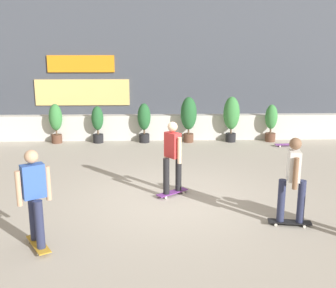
{
  "coord_description": "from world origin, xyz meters",
  "views": [
    {
      "loc": [
        -0.32,
        -8.44,
        3.29
      ],
      "look_at": [
        0.0,
        1.5,
        0.9
      ],
      "focal_mm": 43.32,
      "sensor_mm": 36.0,
      "label": 1
    }
  ],
  "objects_px": {
    "potted_plant_0": "(56,121)",
    "potted_plant_1": "(98,123)",
    "skateboard_near_camera": "(287,144)",
    "potted_plant_4": "(231,115)",
    "skater_far_left": "(34,195)",
    "potted_plant_5": "(271,121)",
    "skater_by_wall_right": "(172,155)",
    "skater_foreground": "(293,178)",
    "potted_plant_2": "(144,120)",
    "potted_plant_3": "(189,116)"
  },
  "relations": [
    {
      "from": "potted_plant_1",
      "to": "potted_plant_0",
      "type": "bearing_deg",
      "value": -180.0
    },
    {
      "from": "potted_plant_0",
      "to": "potted_plant_3",
      "type": "height_order",
      "value": "potted_plant_3"
    },
    {
      "from": "potted_plant_2",
      "to": "skateboard_near_camera",
      "type": "distance_m",
      "value": 4.96
    },
    {
      "from": "potted_plant_0",
      "to": "skater_far_left",
      "type": "relative_size",
      "value": 0.81
    },
    {
      "from": "potted_plant_1",
      "to": "potted_plant_5",
      "type": "height_order",
      "value": "potted_plant_5"
    },
    {
      "from": "potted_plant_3",
      "to": "skateboard_near_camera",
      "type": "relative_size",
      "value": 1.97
    },
    {
      "from": "potted_plant_4",
      "to": "potted_plant_5",
      "type": "distance_m",
      "value": 1.43
    },
    {
      "from": "potted_plant_2",
      "to": "skater_foreground",
      "type": "xyz_separation_m",
      "value": [
        2.92,
        -6.96,
        0.15
      ]
    },
    {
      "from": "skateboard_near_camera",
      "to": "potted_plant_0",
      "type": "bearing_deg",
      "value": 174.54
    },
    {
      "from": "potted_plant_4",
      "to": "skater_by_wall_right",
      "type": "relative_size",
      "value": 0.95
    },
    {
      "from": "potted_plant_1",
      "to": "skater_by_wall_right",
      "type": "relative_size",
      "value": 0.76
    },
    {
      "from": "potted_plant_4",
      "to": "skater_foreground",
      "type": "height_order",
      "value": "skater_foreground"
    },
    {
      "from": "skater_by_wall_right",
      "to": "skater_far_left",
      "type": "relative_size",
      "value": 1.0
    },
    {
      "from": "potted_plant_0",
      "to": "skateboard_near_camera",
      "type": "distance_m",
      "value": 7.99
    },
    {
      "from": "potted_plant_4",
      "to": "potted_plant_2",
      "type": "bearing_deg",
      "value": 180.0
    },
    {
      "from": "potted_plant_0",
      "to": "potted_plant_2",
      "type": "relative_size",
      "value": 1.0
    },
    {
      "from": "skater_foreground",
      "to": "potted_plant_4",
      "type": "bearing_deg",
      "value": 88.76
    },
    {
      "from": "potted_plant_4",
      "to": "potted_plant_5",
      "type": "bearing_deg",
      "value": -0.0
    },
    {
      "from": "potted_plant_5",
      "to": "skater_foreground",
      "type": "bearing_deg",
      "value": -102.71
    },
    {
      "from": "potted_plant_4",
      "to": "skater_far_left",
      "type": "relative_size",
      "value": 0.95
    },
    {
      "from": "potted_plant_0",
      "to": "skateboard_near_camera",
      "type": "xyz_separation_m",
      "value": [
        7.92,
        -0.76,
        -0.72
      ]
    },
    {
      "from": "potted_plant_1",
      "to": "potted_plant_4",
      "type": "relative_size",
      "value": 0.8
    },
    {
      "from": "potted_plant_3",
      "to": "skater_by_wall_right",
      "type": "bearing_deg",
      "value": -98.53
    },
    {
      "from": "potted_plant_5",
      "to": "skater_by_wall_right",
      "type": "height_order",
      "value": "skater_by_wall_right"
    },
    {
      "from": "potted_plant_1",
      "to": "skater_far_left",
      "type": "bearing_deg",
      "value": -89.74
    },
    {
      "from": "skater_far_left",
      "to": "potted_plant_4",
      "type": "bearing_deg",
      "value": 58.82
    },
    {
      "from": "potted_plant_0",
      "to": "potted_plant_5",
      "type": "xyz_separation_m",
      "value": [
        7.56,
        0.0,
        -0.05
      ]
    },
    {
      "from": "potted_plant_5",
      "to": "skater_far_left",
      "type": "distance_m",
      "value": 9.81
    },
    {
      "from": "potted_plant_4",
      "to": "skater_far_left",
      "type": "bearing_deg",
      "value": -121.18
    },
    {
      "from": "skater_by_wall_right",
      "to": "skateboard_near_camera",
      "type": "relative_size",
      "value": 2.09
    },
    {
      "from": "potted_plant_0",
      "to": "skater_by_wall_right",
      "type": "height_order",
      "value": "skater_by_wall_right"
    },
    {
      "from": "potted_plant_0",
      "to": "potted_plant_1",
      "type": "bearing_deg",
      "value": 0.0
    },
    {
      "from": "potted_plant_2",
      "to": "skater_by_wall_right",
      "type": "distance_m",
      "value": 5.35
    },
    {
      "from": "potted_plant_4",
      "to": "skater_by_wall_right",
      "type": "distance_m",
      "value": 5.77
    },
    {
      "from": "potted_plant_2",
      "to": "potted_plant_4",
      "type": "bearing_deg",
      "value": 0.0
    },
    {
      "from": "potted_plant_0",
      "to": "potted_plant_1",
      "type": "height_order",
      "value": "potted_plant_0"
    },
    {
      "from": "potted_plant_2",
      "to": "skater_by_wall_right",
      "type": "height_order",
      "value": "skater_by_wall_right"
    },
    {
      "from": "skateboard_near_camera",
      "to": "potted_plant_4",
      "type": "bearing_deg",
      "value": 156.98
    },
    {
      "from": "potted_plant_4",
      "to": "skateboard_near_camera",
      "type": "height_order",
      "value": "potted_plant_4"
    },
    {
      "from": "potted_plant_5",
      "to": "skater_far_left",
      "type": "bearing_deg",
      "value": -128.29
    },
    {
      "from": "skater_by_wall_right",
      "to": "skater_foreground",
      "type": "bearing_deg",
      "value": -37.86
    },
    {
      "from": "skater_far_left",
      "to": "potted_plant_0",
      "type": "bearing_deg",
      "value": 100.88
    },
    {
      "from": "potted_plant_1",
      "to": "skater_far_left",
      "type": "xyz_separation_m",
      "value": [
        0.03,
        -7.7,
        0.23
      ]
    },
    {
      "from": "potted_plant_2",
      "to": "skater_foreground",
      "type": "relative_size",
      "value": 0.82
    },
    {
      "from": "potted_plant_3",
      "to": "skateboard_near_camera",
      "type": "distance_m",
      "value": 3.49
    },
    {
      "from": "potted_plant_0",
      "to": "skater_by_wall_right",
      "type": "relative_size",
      "value": 0.81
    },
    {
      "from": "potted_plant_3",
      "to": "skater_by_wall_right",
      "type": "xyz_separation_m",
      "value": [
        -0.79,
        -5.29,
        0.0
      ]
    },
    {
      "from": "skater_far_left",
      "to": "skateboard_near_camera",
      "type": "relative_size",
      "value": 2.09
    },
    {
      "from": "potted_plant_4",
      "to": "potted_plant_3",
      "type": "bearing_deg",
      "value": -180.0
    },
    {
      "from": "skater_foreground",
      "to": "potted_plant_2",
      "type": "bearing_deg",
      "value": 112.74
    }
  ]
}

